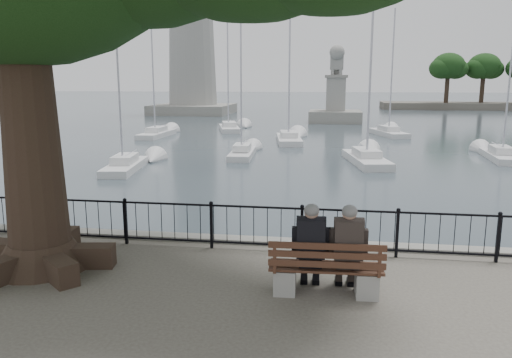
% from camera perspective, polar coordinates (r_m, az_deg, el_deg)
% --- Properties ---
extents(harbor, '(260.00, 260.00, 1.20)m').
position_cam_1_polar(harbor, '(11.75, 0.37, -9.62)').
color(harbor, gray).
rests_on(harbor, ground).
extents(railing, '(22.06, 0.06, 1.00)m').
position_cam_1_polar(railing, '(10.94, -0.00, -5.36)').
color(railing, black).
rests_on(railing, ground).
extents(bench, '(1.98, 0.66, 1.03)m').
position_cam_1_polar(bench, '(8.88, 7.96, -10.84)').
color(bench, gray).
rests_on(bench, ground).
extents(person_left, '(0.49, 0.82, 1.64)m').
position_cam_1_polar(person_left, '(8.84, 6.27, -8.17)').
color(person_left, black).
rests_on(person_left, ground).
extents(person_right, '(0.49, 0.82, 1.64)m').
position_cam_1_polar(person_right, '(8.86, 10.40, -8.23)').
color(person_right, black).
rests_on(person_right, ground).
extents(lighthouse, '(10.71, 10.71, 32.55)m').
position_cam_1_polar(lighthouse, '(73.13, -7.41, 18.26)').
color(lighthouse, gray).
rests_on(lighthouse, ground).
extents(lion_monument, '(5.82, 5.82, 8.63)m').
position_cam_1_polar(lion_monument, '(57.86, 9.07, 8.55)').
color(lion_monument, gray).
rests_on(lion_monument, ground).
extents(sailboat_a, '(2.18, 5.28, 10.22)m').
position_cam_1_polar(sailboat_a, '(27.34, -14.74, 1.64)').
color(sailboat_a, silver).
rests_on(sailboat_a, ground).
extents(sailboat_b, '(1.63, 4.85, 9.52)m').
position_cam_1_polar(sailboat_b, '(31.10, -1.59, 3.11)').
color(sailboat_b, silver).
rests_on(sailboat_b, ground).
extents(sailboat_c, '(2.65, 6.11, 11.96)m').
position_cam_1_polar(sailboat_c, '(29.29, 12.49, 2.40)').
color(sailboat_c, silver).
rests_on(sailboat_c, ground).
extents(sailboat_d, '(1.72, 5.18, 9.87)m').
position_cam_1_polar(sailboat_d, '(33.39, 26.18, 2.52)').
color(sailboat_d, silver).
rests_on(sailboat_d, ground).
extents(sailboat_e, '(1.68, 5.71, 12.41)m').
position_cam_1_polar(sailboat_e, '(43.14, -11.30, 5.22)').
color(sailboat_e, silver).
rests_on(sailboat_e, ground).
extents(sailboat_f, '(2.55, 6.29, 11.41)m').
position_cam_1_polar(sailboat_f, '(38.47, 3.77, 4.66)').
color(sailboat_f, silver).
rests_on(sailboat_f, ground).
extents(sailboat_g, '(3.11, 5.92, 10.73)m').
position_cam_1_polar(sailboat_g, '(44.75, 14.90, 5.22)').
color(sailboat_g, silver).
rests_on(sailboat_g, ground).
extents(sailboat_h, '(3.18, 6.15, 13.41)m').
position_cam_1_polar(sailboat_h, '(47.52, -3.08, 5.98)').
color(sailboat_h, silver).
rests_on(sailboat_h, ground).
extents(far_shore, '(30.00, 8.60, 9.18)m').
position_cam_1_polar(far_shore, '(90.57, 24.28, 9.79)').
color(far_shore, '#504B41').
rests_on(far_shore, ground).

